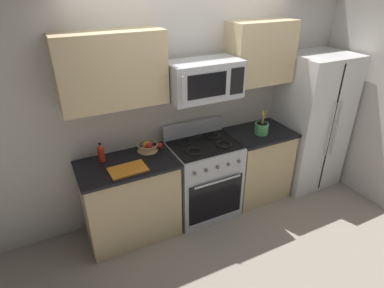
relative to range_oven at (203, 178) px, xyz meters
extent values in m
plane|color=gray|center=(0.00, -0.70, -0.47)|extent=(16.00, 16.00, 0.00)
cube|color=beige|center=(0.00, 0.37, 0.83)|extent=(8.00, 0.10, 2.60)
cube|color=tan|center=(-0.89, 0.00, -0.03)|extent=(0.96, 0.56, 0.88)
cube|color=black|center=(-0.89, 0.00, 0.42)|extent=(1.00, 0.60, 0.03)
cube|color=#B2B5BA|center=(0.00, 0.00, -0.02)|extent=(0.76, 0.60, 0.91)
cube|color=black|center=(0.00, -0.31, -0.11)|extent=(0.67, 0.01, 0.51)
cylinder|color=#B2B5BA|center=(0.00, -0.33, 0.15)|extent=(0.57, 0.02, 0.02)
cube|color=black|center=(0.00, 0.00, 0.44)|extent=(0.73, 0.54, 0.02)
cube|color=#B2B5BA|center=(0.00, 0.27, 0.53)|extent=(0.76, 0.06, 0.18)
torus|color=black|center=(-0.18, -0.13, 0.46)|extent=(0.17, 0.17, 0.02)
torus|color=black|center=(0.18, -0.13, 0.46)|extent=(0.17, 0.17, 0.02)
torus|color=black|center=(-0.18, 0.12, 0.46)|extent=(0.17, 0.17, 0.02)
torus|color=black|center=(0.18, 0.12, 0.46)|extent=(0.17, 0.17, 0.02)
cylinder|color=#4C4C51|center=(-0.27, -0.32, 0.32)|extent=(0.04, 0.02, 0.04)
cylinder|color=#4C4C51|center=(-0.14, -0.32, 0.32)|extent=(0.04, 0.02, 0.04)
cylinder|color=#4C4C51|center=(0.00, -0.32, 0.32)|extent=(0.04, 0.02, 0.04)
cylinder|color=#4C4C51|center=(0.14, -0.32, 0.32)|extent=(0.04, 0.02, 0.04)
cylinder|color=#4C4C51|center=(0.27, -0.32, 0.32)|extent=(0.04, 0.02, 0.04)
cube|color=tan|center=(0.78, 0.00, -0.03)|extent=(0.74, 0.56, 0.88)
cube|color=black|center=(0.78, 0.00, 0.42)|extent=(0.78, 0.60, 0.03)
cube|color=silver|center=(1.59, -0.02, 0.41)|extent=(0.80, 0.67, 1.77)
cube|color=black|center=(1.59, -0.36, 0.41)|extent=(0.01, 0.01, 1.68)
cylinder|color=#B2B5BA|center=(1.54, -0.38, 0.46)|extent=(0.02, 0.02, 0.71)
cylinder|color=#B2B5BA|center=(1.64, -0.38, 0.46)|extent=(0.02, 0.02, 0.71)
cube|color=#B2B5BA|center=(0.00, 0.03, 1.18)|extent=(0.77, 0.40, 0.38)
cube|color=black|center=(-0.07, -0.17, 1.18)|extent=(0.42, 0.01, 0.24)
cube|color=black|center=(0.28, -0.17, 1.18)|extent=(0.15, 0.01, 0.27)
cylinder|color=#B2B5BA|center=(-0.34, -0.20, 1.18)|extent=(0.02, 0.02, 0.27)
cube|color=tan|center=(-0.89, 0.15, 1.35)|extent=(0.99, 0.34, 0.69)
cube|color=tan|center=(0.78, 0.15, 1.35)|extent=(0.77, 0.34, 0.69)
cylinder|color=#59AD66|center=(0.76, -0.05, 0.50)|extent=(0.16, 0.16, 0.13)
cylinder|color=black|center=(0.76, -0.05, 0.51)|extent=(0.13, 0.13, 0.11)
cylinder|color=orange|center=(0.78, -0.03, 0.59)|extent=(0.07, 0.07, 0.26)
cylinder|color=olive|center=(0.76, -0.05, 0.58)|extent=(0.08, 0.04, 0.24)
cylinder|color=yellow|center=(0.76, -0.05, 0.60)|extent=(0.04, 0.04, 0.27)
cone|color=tan|center=(-0.60, 0.17, 0.47)|extent=(0.22, 0.22, 0.07)
torus|color=tan|center=(-0.60, 0.17, 0.51)|extent=(0.23, 0.23, 0.02)
sphere|color=red|center=(-0.59, 0.14, 0.50)|extent=(0.08, 0.08, 0.08)
sphere|color=orange|center=(-0.60, 0.16, 0.50)|extent=(0.08, 0.08, 0.08)
sphere|color=yellow|center=(-0.61, 0.17, 0.50)|extent=(0.08, 0.08, 0.08)
sphere|color=red|center=(-0.47, 0.15, 0.47)|extent=(0.07, 0.07, 0.07)
cube|color=orange|center=(-0.91, -0.13, 0.44)|extent=(0.37, 0.25, 0.02)
cylinder|color=red|center=(-1.10, 0.16, 0.51)|extent=(0.07, 0.07, 0.15)
cone|color=red|center=(-1.10, 0.16, 0.60)|extent=(0.06, 0.06, 0.04)
cylinder|color=black|center=(-1.10, 0.16, 0.63)|extent=(0.03, 0.03, 0.01)
camera|label=1|loc=(-1.54, -2.79, 2.12)|focal=30.14mm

